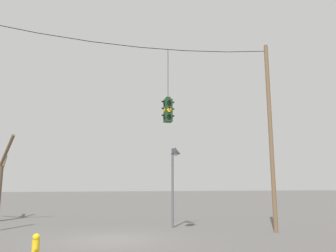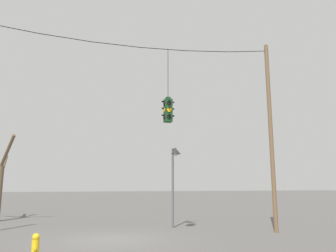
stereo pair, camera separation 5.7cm
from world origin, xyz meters
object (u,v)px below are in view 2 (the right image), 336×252
(utility_pole_right, at_px, (271,134))
(fire_hydrant, at_px, (35,246))
(traffic_light_near_left_pole, at_px, (168,110))
(street_lamp, at_px, (175,165))

(utility_pole_right, bearing_deg, fire_hydrant, -164.19)
(traffic_light_near_left_pole, xyz_separation_m, fire_hydrant, (-4.96, -2.89, -5.14))
(street_lamp, height_order, fire_hydrant, street_lamp)
(street_lamp, xyz_separation_m, fire_hydrant, (-6.09, -5.55, -2.82))
(utility_pole_right, height_order, street_lamp, utility_pole_right)
(street_lamp, bearing_deg, utility_pole_right, -32.77)
(traffic_light_near_left_pole, relative_size, street_lamp, 0.84)
(utility_pole_right, bearing_deg, street_lamp, 147.23)
(street_lamp, relative_size, fire_hydrant, 5.49)
(utility_pole_right, xyz_separation_m, traffic_light_near_left_pole, (-5.26, 0.00, 0.86))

